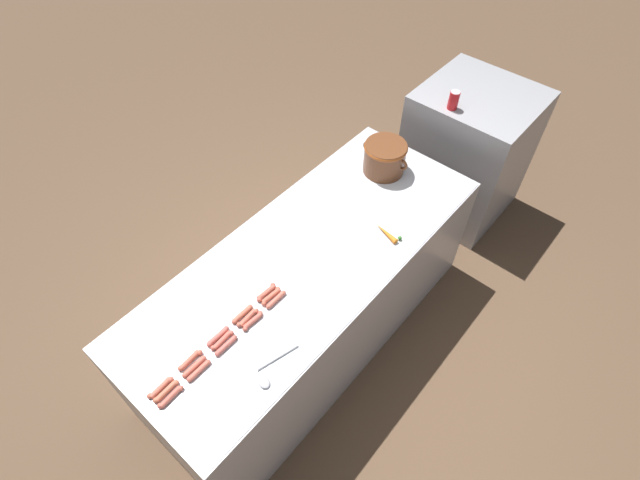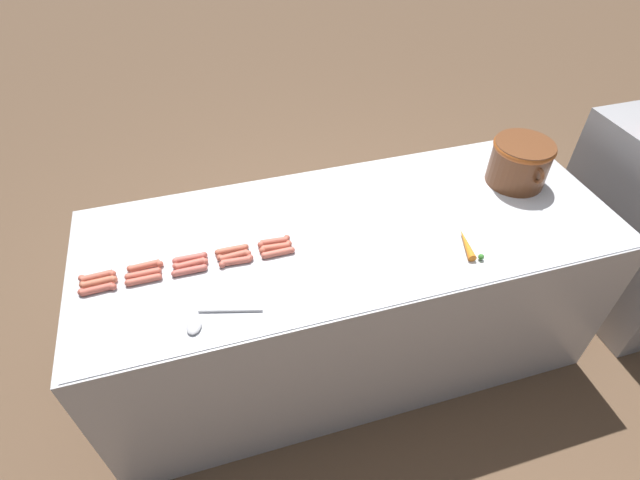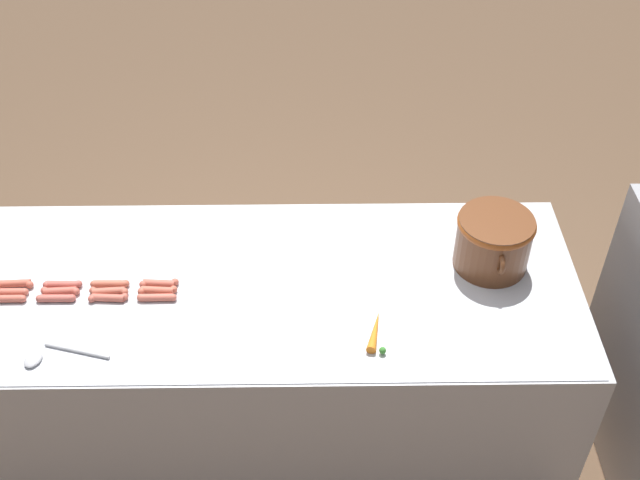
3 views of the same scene
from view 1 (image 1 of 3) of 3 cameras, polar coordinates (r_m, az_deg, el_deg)
The scene contains 22 objects.
ground_plane at distance 3.34m, azimuth -1.10°, elevation -10.68°, with size 20.00×20.00×0.00m, color brown.
griddle_counter at distance 2.98m, azimuth -1.22°, elevation -6.75°, with size 0.87×2.23×0.84m.
back_cabinet at distance 3.90m, azimuth 16.79°, elevation 9.79°, with size 0.78×0.74×1.03m, color #A0A0A4.
hot_dog_0 at distance 2.35m, azimuth -18.24°, elevation -16.18°, with size 0.03×0.13×0.03m.
hot_dog_1 at distance 2.37m, azimuth -15.00°, elevation -13.53°, with size 0.03×0.13×0.03m.
hot_dog_2 at distance 2.40m, azimuth -11.92°, elevation -11.03°, with size 0.03×0.13×0.03m.
hot_dog_3 at distance 2.44m, azimuth -9.12°, elevation -8.61°, with size 0.03×0.13×0.03m.
hot_dog_4 at distance 2.49m, azimuth -6.33°, elevation -6.16°, with size 0.03×0.13×0.03m.
hot_dog_5 at distance 2.33m, azimuth -17.65°, elevation -16.60°, with size 0.03×0.13×0.03m.
hot_dog_6 at distance 2.35m, azimuth -14.57°, elevation -14.21°, with size 0.03×0.13×0.03m.
hot_dog_7 at distance 2.38m, azimuth -11.43°, elevation -11.49°, with size 0.03×0.13×0.03m.
hot_dog_8 at distance 2.42m, azimuth -8.49°, elevation -9.04°, with size 0.03×0.13×0.03m.
hot_dog_9 at distance 2.47m, azimuth -5.80°, elevation -6.59°, with size 0.03×0.13×0.03m.
hot_dog_10 at distance 2.32m, azimuth -17.16°, elevation -17.22°, with size 0.03×0.13×0.03m.
hot_dog_11 at distance 2.33m, azimuth -14.06°, elevation -14.68°, with size 0.03×0.13×0.03m.
hot_dog_12 at distance 2.37m, azimuth -10.99°, elevation -12.09°, with size 0.03×0.13×0.03m.
hot_dog_13 at distance 2.41m, azimuth -7.92°, elevation -9.42°, with size 0.03×0.13×0.03m.
hot_dog_14 at distance 2.46m, azimuth -5.20°, elevation -6.99°, with size 0.03×0.13×0.03m.
bean_pot at distance 3.05m, azimuth 7.62°, elevation 9.71°, with size 0.33×0.27×0.20m.
serving_spoon at distance 2.28m, azimuth -6.07°, elevation -15.34°, with size 0.11×0.27×0.02m.
carrot at distance 2.74m, azimuth 7.83°, elevation 0.85°, with size 0.18×0.07×0.03m.
soda_can at distance 3.37m, azimuth 15.39°, elevation 15.59°, with size 0.07×0.07×0.13m.
Camera 1 is at (1.10, -1.18, 2.92)m, focal length 27.22 mm.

